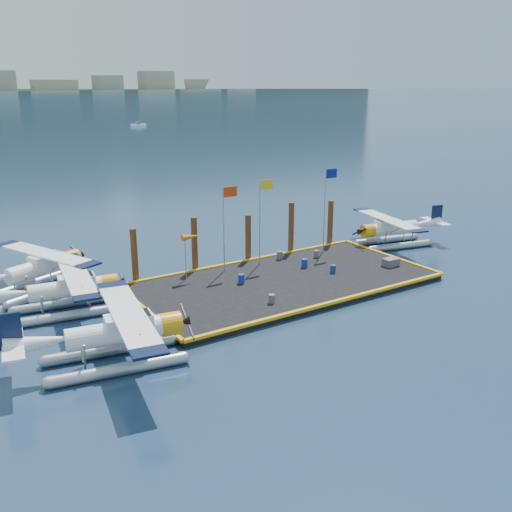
{
  "coord_description": "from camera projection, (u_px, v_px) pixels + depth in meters",
  "views": [
    {
      "loc": [
        -21.42,
        -29.7,
        13.34
      ],
      "look_at": [
        -0.99,
        2.0,
        1.73
      ],
      "focal_mm": 40.0,
      "sensor_mm": 36.0,
      "label": 1
    }
  ],
  "objects": [
    {
      "name": "flagpole_yellow",
      "position": [
        262.0,
        209.0,
        40.96
      ],
      "size": [
        1.14,
        0.08,
        6.2
      ],
      "color": "#97969E",
      "rests_on": "dock"
    },
    {
      "name": "drum_1",
      "position": [
        333.0,
        269.0,
        40.13
      ],
      "size": [
        0.39,
        0.39,
        0.55
      ],
      "primitive_type": "cylinder",
      "color": "navy",
      "rests_on": "dock"
    },
    {
      "name": "flagpole_blue",
      "position": [
        327.0,
        198.0,
        44.02
      ],
      "size": [
        1.14,
        0.08,
        6.5
      ],
      "color": "#97969E",
      "rests_on": "dock"
    },
    {
      "name": "windsock",
      "position": [
        191.0,
        238.0,
        38.38
      ],
      "size": [
        1.4,
        0.44,
        3.12
      ],
      "color": "#97969E",
      "rests_on": "dock"
    },
    {
      "name": "piling_3",
      "position": [
        291.0,
        229.0,
        44.91
      ],
      "size": [
        0.44,
        0.44,
        4.3
      ],
      "primitive_type": "cylinder",
      "color": "#4C2815",
      "rests_on": "ground"
    },
    {
      "name": "seaplane_b",
      "position": [
        71.0,
        291.0,
        33.83
      ],
      "size": [
        8.28,
        9.1,
        3.22
      ],
      "rotation": [
        0.0,
        0.0,
        -1.71
      ],
      "color": "#9A9EA8",
      "rests_on": "ground"
    },
    {
      "name": "seaplane_d",
      "position": [
        391.0,
        230.0,
        47.59
      ],
      "size": [
        8.3,
        9.03,
        3.2
      ],
      "rotation": [
        0.0,
        0.0,
        1.36
      ],
      "color": "#9A9EA8",
      "rests_on": "ground"
    },
    {
      "name": "drum_3",
      "position": [
        272.0,
        299.0,
        34.61
      ],
      "size": [
        0.39,
        0.39,
        0.55
      ],
      "primitive_type": "cylinder",
      "color": "#535257",
      "rests_on": "dock"
    },
    {
      "name": "drum_0",
      "position": [
        241.0,
        279.0,
        38.0
      ],
      "size": [
        0.44,
        0.44,
        0.62
      ],
      "primitive_type": "cylinder",
      "color": "navy",
      "rests_on": "dock"
    },
    {
      "name": "dock_bumpers",
      "position": [
        284.0,
        278.0,
        38.73
      ],
      "size": [
        20.25,
        10.25,
        0.18
      ],
      "primitive_type": null,
      "color": "orange",
      "rests_on": "dock"
    },
    {
      "name": "drum_5",
      "position": [
        280.0,
        255.0,
        43.11
      ],
      "size": [
        0.44,
        0.44,
        0.62
      ],
      "primitive_type": "cylinder",
      "color": "#535257",
      "rests_on": "dock"
    },
    {
      "name": "ground",
      "position": [
        284.0,
        285.0,
        38.87
      ],
      "size": [
        4000.0,
        4000.0,
        0.0
      ],
      "primitive_type": "plane",
      "color": "navy",
      "rests_on": "ground"
    },
    {
      "name": "piling_0",
      "position": [
        135.0,
        257.0,
        38.22
      ],
      "size": [
        0.44,
        0.44,
        4.0
      ],
      "primitive_type": "cylinder",
      "color": "#4C2815",
      "rests_on": "ground"
    },
    {
      "name": "seaplane_c",
      "position": [
        42.0,
        270.0,
        37.51
      ],
      "size": [
        8.69,
        9.16,
        3.34
      ],
      "rotation": [
        0.0,
        0.0,
        -1.17
      ],
      "color": "#9A9EA8",
      "rests_on": "ground"
    },
    {
      "name": "dock",
      "position": [
        284.0,
        282.0,
        38.82
      ],
      "size": [
        20.0,
        10.0,
        0.4
      ],
      "primitive_type": "cube",
      "color": "black",
      "rests_on": "ground"
    },
    {
      "name": "crate",
      "position": [
        391.0,
        262.0,
        41.57
      ],
      "size": [
        1.14,
        0.76,
        0.57
      ],
      "primitive_type": "cube",
      "color": "#535257",
      "rests_on": "dock"
    },
    {
      "name": "drum_4",
      "position": [
        316.0,
        254.0,
        43.57
      ],
      "size": [
        0.39,
        0.39,
        0.55
      ],
      "primitive_type": "cylinder",
      "color": "#535257",
      "rests_on": "dock"
    },
    {
      "name": "piling_4",
      "position": [
        330.0,
        224.0,
        47.02
      ],
      "size": [
        0.44,
        0.44,
        4.0
      ],
      "primitive_type": "cylinder",
      "color": "#4C2815",
      "rests_on": "ground"
    },
    {
      "name": "drum_2",
      "position": [
        304.0,
        263.0,
        41.24
      ],
      "size": [
        0.44,
        0.44,
        0.63
      ],
      "primitive_type": "cylinder",
      "color": "navy",
      "rests_on": "dock"
    },
    {
      "name": "flagpole_red",
      "position": [
        226.0,
        216.0,
        39.45
      ],
      "size": [
        1.14,
        0.08,
        6.0
      ],
      "color": "#97969E",
      "rests_on": "dock"
    },
    {
      "name": "seaplane_a",
      "position": [
        121.0,
        335.0,
        27.66
      ],
      "size": [
        9.01,
        9.86,
        3.49
      ],
      "rotation": [
        0.0,
        0.0,
        -1.74
      ],
      "color": "#9A9EA8",
      "rests_on": "ground"
    },
    {
      "name": "piling_1",
      "position": [
        195.0,
        246.0,
        40.52
      ],
      "size": [
        0.44,
        0.44,
        4.2
      ],
      "primitive_type": "cylinder",
      "color": "#4C2815",
      "rests_on": "ground"
    },
    {
      "name": "piling_2",
      "position": [
        248.0,
        240.0,
        42.91
      ],
      "size": [
        0.44,
        0.44,
        3.8
      ],
      "primitive_type": "cylinder",
      "color": "#4C2815",
      "rests_on": "ground"
    }
  ]
}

